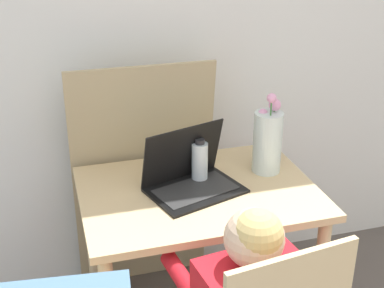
{
  "coord_description": "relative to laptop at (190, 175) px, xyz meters",
  "views": [
    {
      "loc": [
        -0.73,
        -0.03,
        1.73
      ],
      "look_at": [
        -0.22,
        1.74,
        0.89
      ],
      "focal_mm": 50.0,
      "sensor_mm": 36.0,
      "label": 1
    }
  ],
  "objects": [
    {
      "name": "wall_back",
      "position": [
        0.23,
        0.5,
        0.48
      ],
      "size": [
        6.4,
        0.05,
        2.5
      ],
      "color": "white",
      "rests_on": "ground_plane"
    },
    {
      "name": "dining_table",
      "position": [
        0.03,
        -0.02,
        -0.17
      ],
      "size": [
        0.91,
        0.65,
        0.71
      ],
      "color": "#D6B784",
      "rests_on": "ground_plane"
    },
    {
      "name": "laptop",
      "position": [
        0.0,
        0.0,
        0.0
      ],
      "size": [
        0.4,
        0.34,
        0.24
      ],
      "rotation": [
        0.0,
        0.0,
        0.31
      ],
      "color": "black",
      "rests_on": "dining_table"
    },
    {
      "name": "flower_vase",
      "position": [
        0.34,
        0.06,
        0.08
      ],
      "size": [
        0.12,
        0.12,
        0.35
      ],
      "color": "silver",
      "rests_on": "dining_table"
    },
    {
      "name": "water_bottle",
      "position": [
        0.05,
        0.05,
        0.03
      ],
      "size": [
        0.06,
        0.06,
        0.18
      ],
      "color": "silver",
      "rests_on": "dining_table"
    },
    {
      "name": "cardboard_panel",
      "position": [
        -0.12,
        0.36,
        -0.2
      ],
      "size": [
        0.62,
        0.17,
        1.14
      ],
      "color": "tan",
      "rests_on": "ground_plane"
    }
  ]
}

